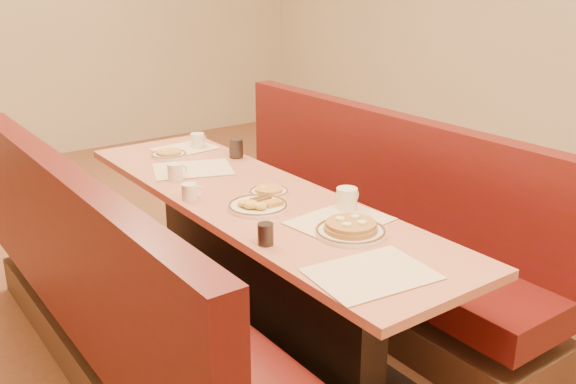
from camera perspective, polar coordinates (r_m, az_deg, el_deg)
ground at (r=3.46m, az=-2.76°, el=-12.13°), size 8.00×8.00×0.00m
diner_table at (r=3.28m, az=-2.86°, el=-6.55°), size 0.70×2.50×0.75m
booth_left at (r=3.00m, az=-14.83°, el=-10.19°), size 0.55×2.50×1.05m
booth_right at (r=3.70m, az=6.68°, el=-3.76°), size 0.55×2.50×1.05m
placemat_near_left at (r=2.37m, az=7.42°, el=-7.21°), size 0.47×0.38×0.00m
placemat_near_right at (r=2.83m, az=4.62°, el=-2.57°), size 0.45×0.36×0.00m
placemat_far_left at (r=3.57m, az=-8.46°, el=2.03°), size 0.50×0.44×0.00m
placemat_far_right at (r=3.99m, az=-9.16°, el=3.84°), size 0.38×0.29×0.00m
pancake_plate at (r=2.69m, az=5.59°, el=-3.32°), size 0.30×0.30×0.07m
eggs_plate at (r=2.96m, az=-2.72°, el=-1.20°), size 0.28×0.28×0.06m
extra_plate_mid at (r=3.16m, az=-1.72°, el=0.08°), size 0.19×0.19×0.04m
extra_plate_far at (r=3.85m, az=-10.57°, el=3.34°), size 0.21×0.21×0.04m
coffee_mug_a at (r=2.95m, az=5.29°, el=-0.56°), size 0.14×0.10×0.10m
coffee_mug_b at (r=3.10m, az=-8.69°, el=0.05°), size 0.10×0.07×0.08m
coffee_mug_c at (r=4.00m, az=-8.01°, el=4.57°), size 0.12×0.08×0.09m
coffee_mug_d at (r=3.41m, az=-9.95°, el=1.84°), size 0.11×0.08×0.09m
soda_tumbler_near at (r=2.58m, az=-2.01°, el=-3.77°), size 0.07×0.07×0.09m
soda_tumbler_mid at (r=3.76m, az=-4.64°, el=3.90°), size 0.08×0.08×0.11m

